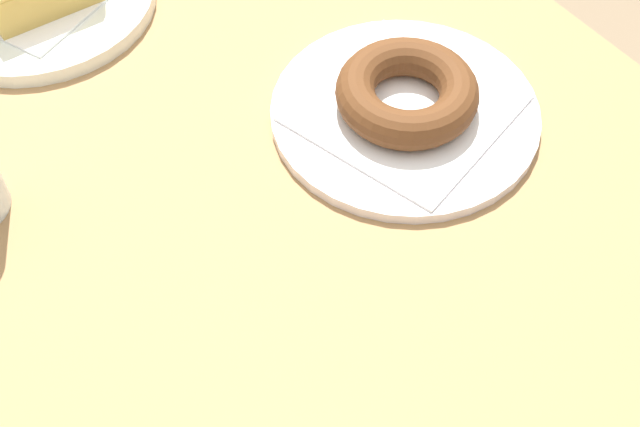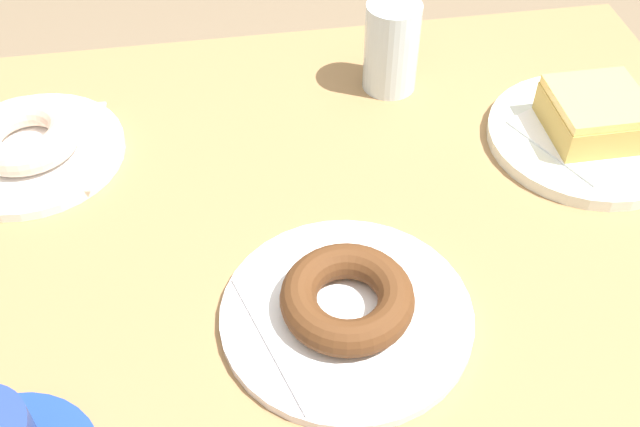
# 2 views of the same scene
# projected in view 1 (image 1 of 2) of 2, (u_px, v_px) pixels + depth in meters

# --- Properties ---
(table) EXTENTS (0.99, 0.72, 0.74)m
(table) POSITION_uv_depth(u_px,v_px,m) (283.00, 268.00, 0.78)
(table) COLOR #9E7549
(table) RESTS_ON ground_plane
(plate_glazed_square) EXTENTS (0.23, 0.23, 0.02)m
(plate_glazed_square) POSITION_uv_depth(u_px,v_px,m) (37.00, 0.00, 0.82)
(plate_glazed_square) COLOR white
(plate_glazed_square) RESTS_ON table
(plate_chocolate_ring) EXTENTS (0.24, 0.24, 0.01)m
(plate_chocolate_ring) POSITION_uv_depth(u_px,v_px,m) (405.00, 113.00, 0.73)
(plate_chocolate_ring) COLOR white
(plate_chocolate_ring) RESTS_ON table
(napkin_chocolate_ring) EXTENTS (0.21, 0.21, 0.00)m
(napkin_chocolate_ring) POSITION_uv_depth(u_px,v_px,m) (405.00, 107.00, 0.73)
(napkin_chocolate_ring) COLOR white
(napkin_chocolate_ring) RESTS_ON plate_chocolate_ring
(donut_chocolate_ring) EXTENTS (0.12, 0.12, 0.03)m
(donut_chocolate_ring) POSITION_uv_depth(u_px,v_px,m) (407.00, 92.00, 0.71)
(donut_chocolate_ring) COLOR #573118
(donut_chocolate_ring) RESTS_ON napkin_chocolate_ring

